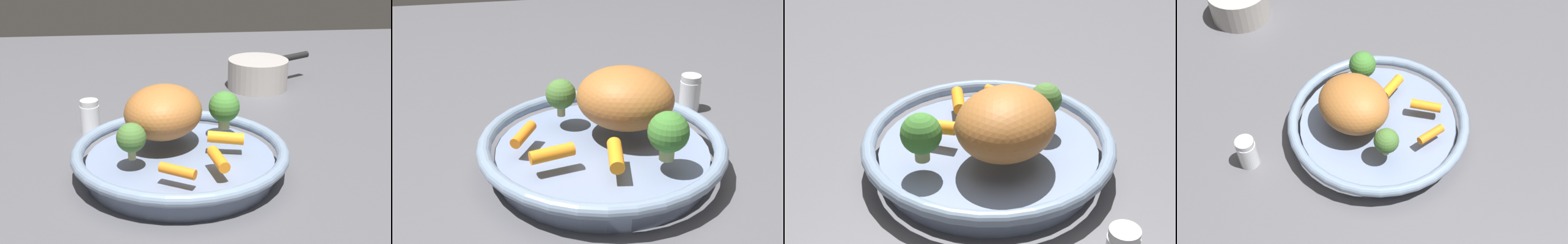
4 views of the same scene
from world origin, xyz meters
TOP-DOWN VIEW (x-y plane):
  - ground_plane at (0.00, 0.00)m, footprint 2.15×2.15m
  - serving_bowl at (0.00, 0.00)m, footprint 0.35×0.35m
  - roast_chicken_piece at (0.02, -0.04)m, footprint 0.18×0.18m
  - baby_carrot_center at (-0.05, 0.08)m, footprint 0.03×0.06m
  - baby_carrot_right at (-0.07, 0.00)m, footprint 0.06×0.03m
  - baby_carrot_back at (0.01, 0.11)m, footprint 0.06×0.04m
  - broccoli_floret_small at (-0.08, -0.07)m, footprint 0.05×0.05m
  - broccoli_floret_edge at (0.08, 0.04)m, footprint 0.05×0.05m
  - salt_shaker at (0.16, -0.20)m, footprint 0.04×0.04m

SIDE VIEW (x-z plane):
  - ground_plane at x=0.00m, z-range 0.00..0.00m
  - serving_bowl at x=0.00m, z-range 0.00..0.05m
  - salt_shaker at x=0.16m, z-range 0.00..0.07m
  - baby_carrot_back at x=0.01m, z-range 0.05..0.07m
  - baby_carrot_center at x=-0.05m, z-range 0.05..0.07m
  - baby_carrot_right at x=-0.07m, z-range 0.05..0.07m
  - broccoli_floret_edge at x=0.08m, z-range 0.06..0.11m
  - broccoli_floret_small at x=-0.08m, z-range 0.06..0.12m
  - roast_chicken_piece at x=0.02m, z-range 0.05..0.14m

